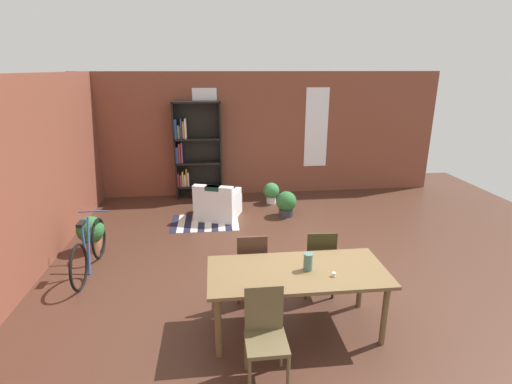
{
  "coord_description": "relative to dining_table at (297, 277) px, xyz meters",
  "views": [
    {
      "loc": [
        -1.13,
        -4.66,
        2.93
      ],
      "look_at": [
        -0.44,
        1.61,
        0.9
      ],
      "focal_mm": 27.01,
      "sensor_mm": 36.0,
      "label": 1
    }
  ],
  "objects": [
    {
      "name": "bookshelf_tall",
      "position": [
        -1.34,
        5.05,
        0.45
      ],
      "size": [
        1.08,
        0.3,
        2.24
      ],
      "color": "black",
      "rests_on": "ground"
    },
    {
      "name": "dining_table",
      "position": [
        0.0,
        0.0,
        0.0
      ],
      "size": [
        2.01,
        0.91,
        0.77
      ],
      "color": "brown",
      "rests_on": "ground"
    },
    {
      "name": "dining_chair_near_left",
      "position": [
        -0.45,
        -0.68,
        -0.18
      ],
      "size": [
        0.4,
        0.4,
        0.95
      ],
      "color": "brown",
      "rests_on": "ground"
    },
    {
      "name": "ground_plane",
      "position": [
        0.25,
        0.9,
        -0.69
      ],
      "size": [
        11.26,
        11.26,
        0.0
      ],
      "primitive_type": "plane",
      "color": "#472A1E"
    },
    {
      "name": "potted_plant_corner",
      "position": [
        -2.98,
        2.4,
        -0.36
      ],
      "size": [
        0.45,
        0.45,
        0.6
      ],
      "color": "#9E6042",
      "rests_on": "ground"
    },
    {
      "name": "dining_chair_far_right",
      "position": [
        0.45,
        0.68,
        -0.18
      ],
      "size": [
        0.42,
        0.42,
        0.95
      ],
      "color": "#322D15",
      "rests_on": "ground"
    },
    {
      "name": "window_pane_0",
      "position": [
        -1.06,
        5.22,
        0.89
      ],
      "size": [
        0.55,
        0.02,
        1.87
      ],
      "primitive_type": "cube",
      "color": "white"
    },
    {
      "name": "potted_plant_by_shelf",
      "position": [
        0.56,
        3.61,
        -0.41
      ],
      "size": [
        0.42,
        0.42,
        0.53
      ],
      "color": "#333338",
      "rests_on": "ground"
    },
    {
      "name": "dining_chair_far_left",
      "position": [
        -0.45,
        0.68,
        -0.18
      ],
      "size": [
        0.4,
        0.4,
        0.95
      ],
      "color": "#482D22",
      "rests_on": "ground"
    },
    {
      "name": "tealight_candle_0",
      "position": [
        0.37,
        -0.17,
        0.11
      ],
      "size": [
        0.04,
        0.04,
        0.05
      ],
      "primitive_type": "cylinder",
      "color": "silver",
      "rests_on": "dining_table"
    },
    {
      "name": "striped_rug",
      "position": [
        -1.12,
        3.42,
        -0.69
      ],
      "size": [
        1.32,
        0.94,
        0.01
      ],
      "color": "#1E1E33",
      "rests_on": "ground"
    },
    {
      "name": "vase_on_table",
      "position": [
        0.12,
        -0.0,
        0.18
      ],
      "size": [
        0.1,
        0.1,
        0.2
      ],
      "primitive_type": "cylinder",
      "color": "#4C7266",
      "rests_on": "dining_table"
    },
    {
      "name": "armchair_white",
      "position": [
        -0.85,
        3.69,
        -0.41
      ],
      "size": [
        1.01,
        1.01,
        0.75
      ],
      "color": "white",
      "rests_on": "ground"
    },
    {
      "name": "window_pane_1",
      "position": [
        1.55,
        5.22,
        0.89
      ],
      "size": [
        0.55,
        0.02,
        1.87
      ],
      "primitive_type": "cube",
      "color": "white"
    },
    {
      "name": "back_wall_brick",
      "position": [
        0.25,
        5.29,
        0.74
      ],
      "size": [
        8.48,
        0.12,
        2.87
      ],
      "primitive_type": "cube",
      "color": "brown",
      "rests_on": "ground"
    },
    {
      "name": "bicycle_second",
      "position": [
        -2.79,
        1.69,
        -0.36
      ],
      "size": [
        0.44,
        1.62,
        0.88
      ],
      "color": "black",
      "rests_on": "ground"
    },
    {
      "name": "potted_plant_window",
      "position": [
        0.37,
        4.44,
        -0.42
      ],
      "size": [
        0.36,
        0.36,
        0.47
      ],
      "color": "silver",
      "rests_on": "ground"
    }
  ]
}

